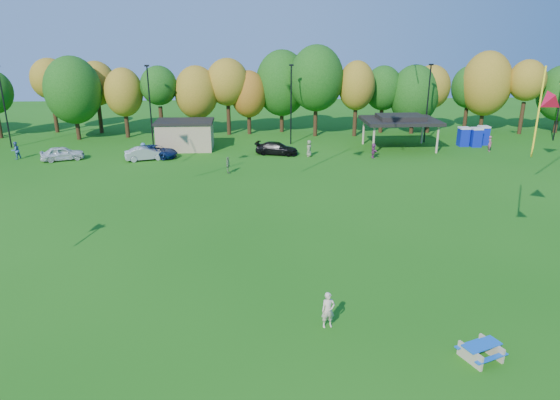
{
  "coord_description": "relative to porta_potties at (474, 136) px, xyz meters",
  "views": [
    {
      "loc": [
        -2.72,
        -17.55,
        12.72
      ],
      "look_at": [
        -1.31,
        6.0,
        4.66
      ],
      "focal_mm": 32.0,
      "sensor_mm": 36.0,
      "label": 1
    }
  ],
  "objects": [
    {
      "name": "ground",
      "position": [
        -23.07,
        -37.81,
        -1.1
      ],
      "size": [
        160.0,
        160.0,
        0.0
      ],
      "primitive_type": "plane",
      "color": "#19600F",
      "rests_on": "ground"
    },
    {
      "name": "tree_line",
      "position": [
        -24.1,
        7.7,
        4.82
      ],
      "size": [
        93.57,
        10.55,
        11.15
      ],
      "color": "black",
      "rests_on": "ground"
    },
    {
      "name": "lamp_posts",
      "position": [
        -21.07,
        2.19,
        3.8
      ],
      "size": [
        64.5,
        0.25,
        9.09
      ],
      "color": "black",
      "rests_on": "ground"
    },
    {
      "name": "utility_building",
      "position": [
        -33.07,
        0.19,
        0.54
      ],
      "size": [
        6.3,
        4.3,
        3.25
      ],
      "color": "tan",
      "rests_on": "ground"
    },
    {
      "name": "pavilion",
      "position": [
        -9.07,
        -0.81,
        2.13
      ],
      "size": [
        8.2,
        6.2,
        3.77
      ],
      "color": "tan",
      "rests_on": "ground"
    },
    {
      "name": "porta_potties",
      "position": [
        0.0,
        0.0,
        0.0
      ],
      "size": [
        3.75,
        2.13,
        2.18
      ],
      "color": "#0D1FB0",
      "rests_on": "ground"
    },
    {
      "name": "picnic_table",
      "position": [
        -16.61,
        -38.7,
        -0.69
      ],
      "size": [
        1.98,
        1.82,
        0.69
      ],
      "rotation": [
        0.0,
        0.0,
        0.38
      ],
      "color": "tan",
      "rests_on": "ground"
    },
    {
      "name": "kite_flyer",
      "position": [
        -22.48,
        -36.02,
        -0.25
      ],
      "size": [
        0.68,
        0.5,
        1.7
      ],
      "primitive_type": "imported",
      "rotation": [
        0.0,
        0.0,
        0.16
      ],
      "color": "beige",
      "rests_on": "ground"
    },
    {
      "name": "car_a",
      "position": [
        -45.15,
        -4.1,
        -0.38
      ],
      "size": [
        4.53,
        3.0,
        1.43
      ],
      "primitive_type": "imported",
      "rotation": [
        0.0,
        0.0,
        1.91
      ],
      "color": "silver",
      "rests_on": "ground"
    },
    {
      "name": "car_b",
      "position": [
        -36.63,
        -4.54,
        -0.42
      ],
      "size": [
        4.34,
        2.55,
        1.35
      ],
      "primitive_type": "imported",
      "rotation": [
        0.0,
        0.0,
        1.86
      ],
      "color": "#A9A9AE",
      "rests_on": "ground"
    },
    {
      "name": "car_c",
      "position": [
        -35.8,
        -3.59,
        -0.45
      ],
      "size": [
        5.09,
        3.39,
        1.3
      ],
      "primitive_type": "imported",
      "rotation": [
        0.0,
        0.0,
        1.28
      ],
      "color": "#0D2150",
      "rests_on": "ground"
    },
    {
      "name": "car_d",
      "position": [
        -23.0,
        -2.92,
        -0.44
      ],
      "size": [
        4.88,
        3.0,
        1.32
      ],
      "primitive_type": "imported",
      "rotation": [
        0.0,
        0.0,
        1.3
      ],
      "color": "black",
      "rests_on": "ground"
    },
    {
      "name": "far_person_0",
      "position": [
        -27.94,
        -10.14,
        -0.31
      ],
      "size": [
        0.47,
        0.96,
        1.58
      ],
      "primitive_type": "imported",
      "rotation": [
        0.0,
        0.0,
        1.66
      ],
      "color": "#5F8753",
      "rests_on": "ground"
    },
    {
      "name": "far_person_1",
      "position": [
        -50.1,
        -3.35,
        -0.19
      ],
      "size": [
        1.05,
        1.11,
        1.82
      ],
      "primitive_type": "imported",
      "rotation": [
        0.0,
        0.0,
        4.17
      ],
      "color": "#4D6FAA",
      "rests_on": "ground"
    },
    {
      "name": "far_person_2",
      "position": [
        -12.99,
        -5.09,
        -0.31
      ],
      "size": [
        0.5,
        1.47,
        1.57
      ],
      "primitive_type": "imported",
      "rotation": [
        0.0,
        0.0,
        1.54
      ],
      "color": "#8D3B71",
      "rests_on": "ground"
    },
    {
      "name": "far_person_3",
      "position": [
        0.57,
        -2.82,
        -0.24
      ],
      "size": [
        0.49,
        0.68,
        1.72
      ],
      "primitive_type": "imported",
      "rotation": [
        0.0,
        0.0,
        1.44
      ],
      "color": "#A54E6B",
      "rests_on": "ground"
    },
    {
      "name": "far_person_4",
      "position": [
        -19.64,
        -4.07,
        -0.22
      ],
      "size": [
        0.56,
        0.86,
        1.75
      ],
      "primitive_type": "imported",
      "rotation": [
        0.0,
        0.0,
        4.7
      ],
      "color": "#7B845A",
      "rests_on": "ground"
    },
    {
      "name": "far_person_5",
      "position": [
        -37.09,
        -3.23,
        -0.33
      ],
      "size": [
        1.14,
        0.93,
        1.53
      ],
      "primitive_type": "imported",
      "rotation": [
        0.0,
        0.0,
        2.7
      ],
      "color": "#456B98",
      "rests_on": "ground"
    },
    {
      "name": "kite_14",
      "position": [
        -12.82,
        -34.23,
        8.88
      ],
      "size": [
        1.12,
        1.35,
        1.23
      ],
      "color": "red"
    }
  ]
}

